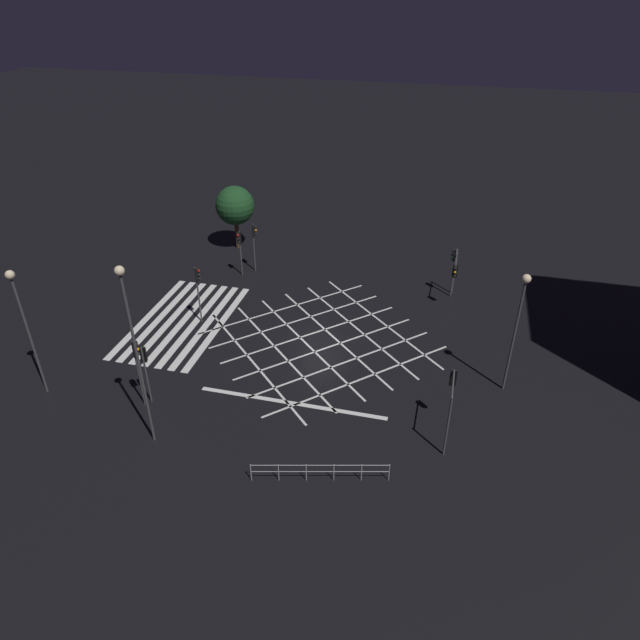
# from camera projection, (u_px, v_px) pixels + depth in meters

# --- Properties ---
(ground_plane) EXTENTS (200.00, 200.00, 0.00)m
(ground_plane) POSITION_uv_depth(u_px,v_px,m) (320.00, 340.00, 38.27)
(ground_plane) COLOR black
(road_markings) EXTENTS (16.66, 21.28, 0.01)m
(road_markings) POSITION_uv_depth(u_px,v_px,m) (235.00, 331.00, 39.22)
(road_markings) COLOR silver
(road_markings) RESTS_ON ground_plane
(traffic_light_sw_main) EXTENTS (0.39, 0.36, 3.76)m
(traffic_light_sw_main) POSITION_uv_depth(u_px,v_px,m) (240.00, 245.00, 44.90)
(traffic_light_sw_main) COLOR #424244
(traffic_light_sw_main) RESTS_ON ground_plane
(traffic_light_ne_main) EXTENTS (2.65, 0.36, 3.78)m
(traffic_light_ne_main) POSITION_uv_depth(u_px,v_px,m) (451.00, 395.00, 29.02)
(traffic_light_ne_main) COLOR #424244
(traffic_light_ne_main) RESTS_ON ground_plane
(traffic_light_median_south) EXTENTS (0.36, 0.39, 4.25)m
(traffic_light_median_south) POSITION_uv_depth(u_px,v_px,m) (198.00, 284.00, 38.68)
(traffic_light_median_south) COLOR #424244
(traffic_light_median_south) RESTS_ON ground_plane
(traffic_light_se_cross) EXTENTS (0.36, 0.39, 4.38)m
(traffic_light_se_cross) POSITION_uv_depth(u_px,v_px,m) (137.00, 360.00, 31.03)
(traffic_light_se_cross) COLOR #424244
(traffic_light_se_cross) RESTS_ON ground_plane
(traffic_light_se_main) EXTENTS (0.39, 0.36, 3.73)m
(traffic_light_se_main) POSITION_uv_depth(u_px,v_px,m) (145.00, 363.00, 31.60)
(traffic_light_se_main) COLOR #424244
(traffic_light_se_main) RESTS_ON ground_plane
(traffic_light_sw_cross) EXTENTS (0.36, 0.39, 4.08)m
(traffic_light_sw_cross) POSITION_uv_depth(u_px,v_px,m) (254.00, 238.00, 45.47)
(traffic_light_sw_cross) COLOR #424244
(traffic_light_sw_cross) RESTS_ON ground_plane
(traffic_light_nw_cross) EXTENTS (0.36, 0.39, 3.92)m
(traffic_light_nw_cross) POSITION_uv_depth(u_px,v_px,m) (453.00, 263.00, 41.94)
(traffic_light_nw_cross) COLOR #424244
(traffic_light_nw_cross) RESTS_ON ground_plane
(traffic_light_nw_main) EXTENTS (2.74, 0.36, 3.66)m
(traffic_light_nw_main) POSITION_uv_depth(u_px,v_px,m) (455.00, 270.00, 41.18)
(traffic_light_nw_main) COLOR #424244
(traffic_light_nw_main) RESTS_ON ground_plane
(street_lamp_east) EXTENTS (0.50, 0.50, 7.99)m
(street_lamp_east) POSITION_uv_depth(u_px,v_px,m) (21.00, 310.00, 30.75)
(street_lamp_east) COLOR #424244
(street_lamp_east) RESTS_ON ground_plane
(street_lamp_west) EXTENTS (0.46, 0.46, 10.26)m
(street_lamp_west) POSITION_uv_depth(u_px,v_px,m) (133.00, 335.00, 26.74)
(street_lamp_west) COLOR #424244
(street_lamp_west) RESTS_ON ground_plane
(street_lamp_far) EXTENTS (0.50, 0.50, 7.63)m
(street_lamp_far) POSITION_uv_depth(u_px,v_px,m) (519.00, 311.00, 31.06)
(street_lamp_far) COLOR #424244
(street_lamp_far) RESTS_ON ground_plane
(street_tree_near) EXTENTS (3.33, 3.33, 5.59)m
(street_tree_near) POSITION_uv_depth(u_px,v_px,m) (235.00, 206.00, 48.81)
(street_tree_near) COLOR #473323
(street_tree_near) RESTS_ON ground_plane
(pedestrian_railing) EXTENTS (1.68, 6.56, 1.05)m
(pedestrian_railing) POSITION_uv_depth(u_px,v_px,m) (320.00, 470.00, 27.53)
(pedestrian_railing) COLOR #9EA0A5
(pedestrian_railing) RESTS_ON ground_plane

